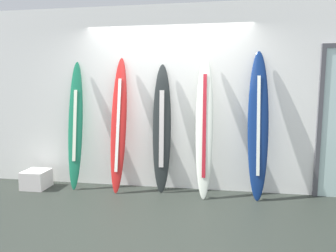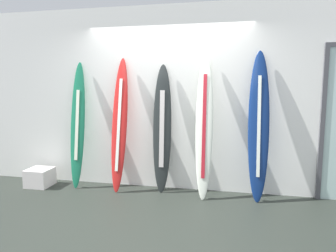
{
  "view_description": "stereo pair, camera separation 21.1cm",
  "coord_description": "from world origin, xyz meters",
  "views": [
    {
      "loc": [
        0.75,
        -3.4,
        1.59
      ],
      "look_at": [
        0.05,
        0.95,
        1.02
      ],
      "focal_mm": 32.51,
      "sensor_mm": 36.0,
      "label": 1
    },
    {
      "loc": [
        0.96,
        -3.36,
        1.59
      ],
      "look_at": [
        0.05,
        0.95,
        1.02
      ],
      "focal_mm": 32.51,
      "sensor_mm": 36.0,
      "label": 2
    }
  ],
  "objects": [
    {
      "name": "ground",
      "position": [
        0.0,
        0.0,
        -0.02
      ],
      "size": [
        8.0,
        8.0,
        0.04
      ],
      "primitive_type": "cube",
      "color": "#262B26"
    },
    {
      "name": "wall_back",
      "position": [
        0.0,
        1.3,
        1.4
      ],
      "size": [
        7.2,
        0.2,
        2.8
      ],
      "primitive_type": "cube",
      "color": "white",
      "rests_on": "ground"
    },
    {
      "name": "surfboard_emerald",
      "position": [
        -1.42,
        0.99,
        0.97
      ],
      "size": [
        0.25,
        0.37,
        1.98
      ],
      "color": "#1A714E",
      "rests_on": "ground"
    },
    {
      "name": "surfboard_crimson",
      "position": [
        -0.71,
        0.97,
        1.01
      ],
      "size": [
        0.26,
        0.43,
        2.03
      ],
      "color": "red",
      "rests_on": "ground"
    },
    {
      "name": "surfboard_charcoal",
      "position": [
        -0.06,
        1.04,
        0.96
      ],
      "size": [
        0.29,
        0.28,
        1.92
      ],
      "color": "#222727",
      "rests_on": "ground"
    },
    {
      "name": "surfboard_ivory",
      "position": [
        0.58,
        0.95,
        1.02
      ],
      "size": [
        0.26,
        0.44,
        2.07
      ],
      "color": "silver",
      "rests_on": "ground"
    },
    {
      "name": "surfboard_navy",
      "position": [
        1.33,
        0.98,
        1.04
      ],
      "size": [
        0.3,
        0.4,
        2.09
      ],
      "color": "navy",
      "rests_on": "ground"
    },
    {
      "name": "display_block_left",
      "position": [
        -2.04,
        0.85,
        0.14
      ],
      "size": [
        0.37,
        0.37,
        0.28
      ],
      "color": "silver",
      "rests_on": "ground"
    }
  ]
}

